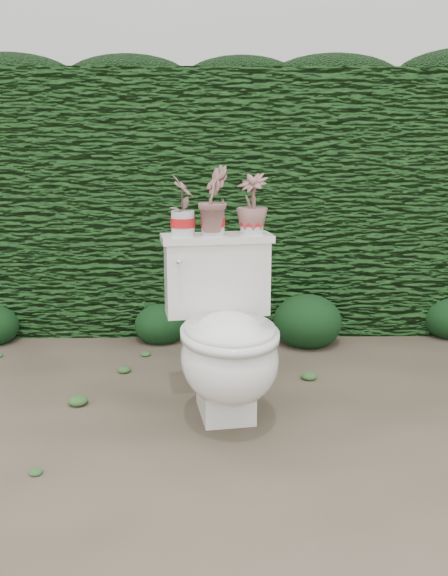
{
  "coord_description": "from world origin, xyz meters",
  "views": [
    {
      "loc": [
        -0.13,
        -2.51,
        1.18
      ],
      "look_at": [
        -0.08,
        0.12,
        0.55
      ],
      "focal_mm": 38.0,
      "sensor_mm": 36.0,
      "label": 1
    }
  ],
  "objects_px": {
    "potted_plant_left": "(183,207)",
    "potted_plant_center": "(213,202)",
    "potted_plant_right": "(252,206)",
    "toilet": "(226,339)"
  },
  "relations": [
    {
      "from": "potted_plant_right",
      "to": "potted_plant_center",
      "type": "bearing_deg",
      "value": -136.22
    },
    {
      "from": "potted_plant_center",
      "to": "potted_plant_right",
      "type": "bearing_deg",
      "value": -75.53
    },
    {
      "from": "toilet",
      "to": "potted_plant_left",
      "type": "bearing_deg",
      "value": 122.56
    },
    {
      "from": "potted_plant_left",
      "to": "potted_plant_right",
      "type": "relative_size",
      "value": 0.99
    },
    {
      "from": "potted_plant_left",
      "to": "potted_plant_center",
      "type": "height_order",
      "value": "potted_plant_center"
    },
    {
      "from": "toilet",
      "to": "potted_plant_left",
      "type": "xyz_separation_m",
      "value": [
        -0.19,
        0.21,
        0.55
      ]
    },
    {
      "from": "toilet",
      "to": "potted_plant_center",
      "type": "relative_size",
      "value": 2.65
    },
    {
      "from": "potted_plant_left",
      "to": "potted_plant_center",
      "type": "xyz_separation_m",
      "value": [
        0.13,
        0.02,
        0.02
      ]
    },
    {
      "from": "potted_plant_center",
      "to": "potted_plant_right",
      "type": "height_order",
      "value": "potted_plant_center"
    },
    {
      "from": "potted_plant_left",
      "to": "potted_plant_right",
      "type": "height_order",
      "value": "potted_plant_right"
    }
  ]
}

